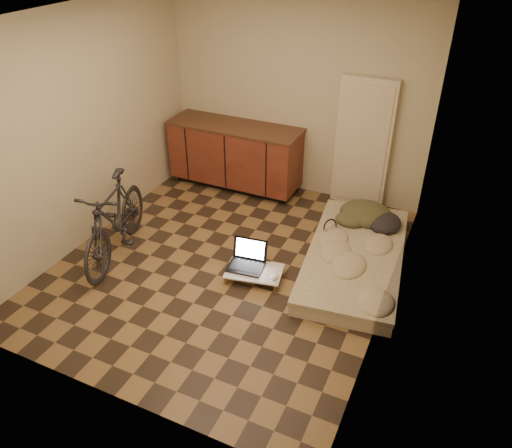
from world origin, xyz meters
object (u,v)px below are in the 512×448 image
at_px(lap_desk, 254,271).
at_px(bicycle, 114,216).
at_px(futon, 355,258).
at_px(laptop, 247,261).

bearing_deg(lap_desk, bicycle, 177.72).
distance_m(futon, lap_desk, 1.14).
xyz_separation_m(lap_desk, laptop, (-0.11, 0.06, 0.06)).
relative_size(futon, laptop, 5.30).
bearing_deg(bicycle, laptop, -3.40).
relative_size(bicycle, futon, 0.73).
xyz_separation_m(bicycle, futon, (2.50, 0.94, -0.43)).
distance_m(futon, laptop, 1.21).
xyz_separation_m(futon, lap_desk, (-0.91, -0.69, -0.00)).
height_order(bicycle, laptop, bicycle).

